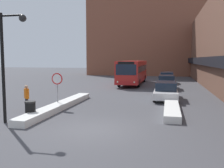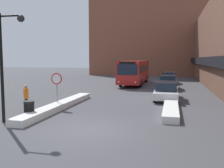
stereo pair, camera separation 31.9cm
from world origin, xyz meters
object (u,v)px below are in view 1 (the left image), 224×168
(stop_sign, at_px, (57,83))
(pedestrian, at_px, (27,96))
(trash_bin, at_px, (30,110))
(parked_car_back, at_px, (167,78))
(parked_car_middle, at_px, (166,82))
(street_lamp, at_px, (8,54))
(city_bus, at_px, (133,72))
(parked_car_front, at_px, (166,91))

(stop_sign, height_order, pedestrian, stop_sign)
(pedestrian, relative_size, trash_bin, 1.75)
(stop_sign, height_order, trash_bin, stop_sign)
(trash_bin, bearing_deg, parked_car_back, 72.09)
(parked_car_middle, bearing_deg, street_lamp, -114.48)
(street_lamp, bearing_deg, city_bus, 81.01)
(pedestrian, height_order, trash_bin, pedestrian)
(parked_car_middle, xyz_separation_m, stop_sign, (-7.06, -12.65, 0.95))
(parked_car_back, relative_size, street_lamp, 0.88)
(street_lamp, bearing_deg, parked_car_middle, 65.52)
(stop_sign, bearing_deg, trash_bin, -93.57)
(street_lamp, bearing_deg, trash_bin, 69.30)
(stop_sign, relative_size, street_lamp, 0.42)
(parked_car_middle, relative_size, parked_car_back, 0.97)
(parked_car_back, relative_size, stop_sign, 2.09)
(trash_bin, bearing_deg, parked_car_front, 48.97)
(city_bus, height_order, street_lamp, street_lamp)
(parked_car_front, height_order, parked_car_middle, parked_car_middle)
(parked_car_front, bearing_deg, trash_bin, -131.03)
(trash_bin, bearing_deg, street_lamp, -110.70)
(city_bus, height_order, parked_car_back, city_bus)
(parked_car_front, height_order, trash_bin, parked_car_front)
(parked_car_back, bearing_deg, street_lamp, -108.05)
(parked_car_front, relative_size, trash_bin, 5.11)
(trash_bin, bearing_deg, city_bus, 81.73)
(parked_car_middle, distance_m, street_lamp, 18.76)
(parked_car_front, bearing_deg, stop_sign, -143.34)
(pedestrian, xyz_separation_m, trash_bin, (1.19, -1.60, -0.52))
(parked_car_front, distance_m, street_lamp, 12.53)
(parked_car_back, xyz_separation_m, stop_sign, (-7.06, -19.34, 0.94))
(city_bus, bearing_deg, trash_bin, -98.27)
(parked_car_middle, height_order, parked_car_back, parked_car_back)
(parked_car_front, relative_size, stop_sign, 2.07)
(parked_car_middle, height_order, stop_sign, stop_sign)
(street_lamp, bearing_deg, parked_car_back, 71.95)
(pedestrian, bearing_deg, street_lamp, -29.97)
(stop_sign, relative_size, trash_bin, 2.47)
(parked_car_back, bearing_deg, parked_car_middle, -90.00)
(stop_sign, relative_size, pedestrian, 1.41)
(city_bus, distance_m, stop_sign, 17.25)
(trash_bin, bearing_deg, pedestrian, 126.69)
(trash_bin, bearing_deg, parked_car_middle, 65.25)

